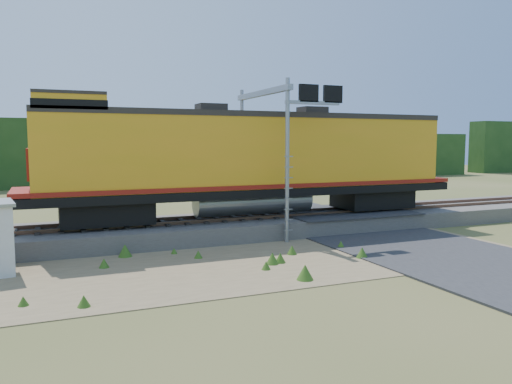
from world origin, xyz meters
name	(u,v)px	position (x,y,z in m)	size (l,w,h in m)	color
ground	(269,263)	(0.00, 0.00, 0.00)	(140.00, 140.00, 0.00)	#475123
ballast	(219,228)	(0.00, 6.00, 0.40)	(70.00, 5.00, 0.80)	slate
rails	(219,218)	(0.00, 6.00, 0.88)	(70.00, 1.54, 0.16)	brown
dirt_shoulder	(215,265)	(-2.00, 0.50, 0.01)	(26.00, 8.00, 0.03)	#8C7754
road	(405,243)	(7.00, 0.74, 0.09)	(7.00, 66.00, 0.86)	#38383A
tree_line_north	(123,156)	(0.00, 38.00, 3.07)	(130.00, 3.00, 6.50)	#1C3C15
weed_clumps	(178,272)	(-3.50, 0.10, 0.00)	(15.00, 6.20, 0.56)	#375F1B
locomotive	(248,159)	(1.54, 6.00, 3.75)	(21.91, 3.34, 5.65)	black
signal_gantry	(275,122)	(2.71, 5.32, 5.52)	(2.93, 6.20, 7.39)	gray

